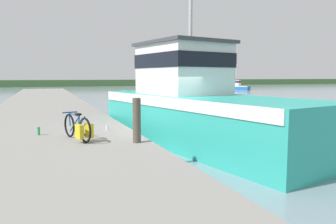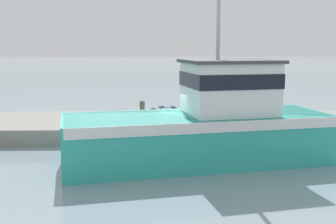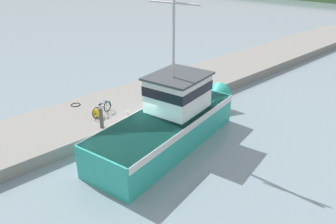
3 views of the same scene
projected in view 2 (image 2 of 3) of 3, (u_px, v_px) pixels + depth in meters
The scene contains 8 objects.
ground_plane at pixel (190, 153), 17.25m from camera, with size 320.00×320.00×0.00m, color gray.
dock_pier at pixel (184, 126), 21.03m from camera, with size 5.39×80.00×0.73m, color gray.
fishing_boat_main at pixel (212, 124), 15.74m from camera, with size 5.20×11.84×8.88m.
bicycle_touring at pixel (160, 115), 20.06m from camera, with size 0.75×1.69×0.76m.
mooring_post at pixel (142, 115), 18.59m from camera, with size 0.22×0.22×1.21m, color #51473D.
hose_coil at pixel (153, 113), 22.56m from camera, with size 0.63×0.63×0.05m, color black.
water_bottle_on_curb at pixel (187, 116), 21.19m from camera, with size 0.08×0.08×0.25m, color green.
water_bottle_by_bike at pixel (190, 124), 19.13m from camera, with size 0.07×0.07×0.20m, color silver.
Camera 2 is at (16.76, -1.35, 4.33)m, focal length 45.00 mm.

